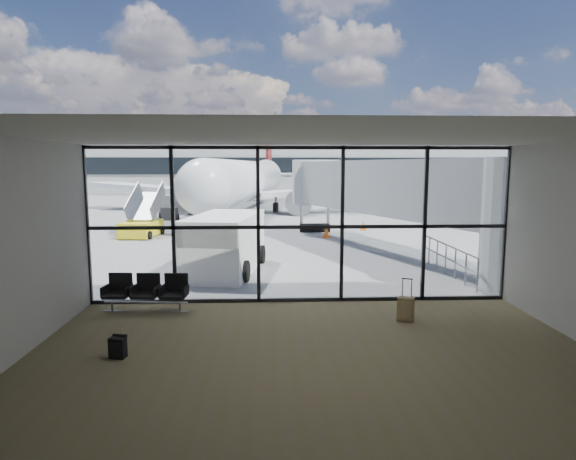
{
  "coord_description": "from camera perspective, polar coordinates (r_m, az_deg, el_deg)",
  "views": [
    {
      "loc": [
        -0.93,
        -13.61,
        3.91
      ],
      "look_at": [
        -0.22,
        3.0,
        1.72
      ],
      "focal_mm": 30.0,
      "sensor_mm": 36.0,
      "label": 1
    }
  ],
  "objects": [
    {
      "name": "tree_4",
      "position": [
        87.94,
        -15.78,
        8.12
      ],
      "size": [
        5.61,
        5.61,
        8.07
      ],
      "color": "#382619",
      "rests_on": "ground"
    },
    {
      "name": "traffic_cone_b",
      "position": [
        25.69,
        -4.94,
        -0.63
      ],
      "size": [
        0.42,
        0.42,
        0.59
      ],
      "color": "red",
      "rests_on": "ground"
    },
    {
      "name": "tree_1",
      "position": [
        93.7,
        -26.65,
        7.56
      ],
      "size": [
        5.61,
        5.61,
        8.07
      ],
      "color": "#382619",
      "rests_on": "ground"
    },
    {
      "name": "jet_bridge",
      "position": [
        21.52,
        13.33,
        4.25
      ],
      "size": [
        8.0,
        16.5,
        4.33
      ],
      "color": "#ADB1B3",
      "rests_on": "ground"
    },
    {
      "name": "belt_loader",
      "position": [
        37.42,
        -13.96,
        2.13
      ],
      "size": [
        1.99,
        3.66,
        1.6
      ],
      "rotation": [
        0.0,
        0.0,
        0.25
      ],
      "color": "black",
      "rests_on": "ground"
    },
    {
      "name": "backpack",
      "position": [
        10.73,
        -19.56,
        -12.99
      ],
      "size": [
        0.36,
        0.35,
        0.48
      ],
      "rotation": [
        0.0,
        0.0,
        -0.23
      ],
      "color": "black",
      "rests_on": "ground"
    },
    {
      "name": "seating_row",
      "position": [
        13.76,
        -16.39,
        -6.89
      ],
      "size": [
        2.27,
        0.79,
        1.01
      ],
      "rotation": [
        0.0,
        0.0,
        -0.07
      ],
      "color": "gray",
      "rests_on": "ground"
    },
    {
      "name": "glass_curtain_wall",
      "position": [
        13.74,
        1.46,
        0.56
      ],
      "size": [
        12.1,
        0.12,
        4.5
      ],
      "color": "white",
      "rests_on": "ground"
    },
    {
      "name": "traffic_cone_c",
      "position": [
        30.12,
        8.94,
        0.5
      ],
      "size": [
        0.4,
        0.4,
        0.58
      ],
      "color": "#D5610B",
      "rests_on": "ground"
    },
    {
      "name": "tree_5",
      "position": [
        86.78,
        -11.9,
        8.66
      ],
      "size": [
        6.27,
        6.27,
        9.03
      ],
      "color": "#382619",
      "rests_on": "ground"
    },
    {
      "name": "mobile_stairs",
      "position": [
        28.34,
        -16.94,
        0.44
      ],
      "size": [
        2.13,
        3.58,
        2.4
      ],
      "rotation": [
        0.0,
        0.0,
        -0.12
      ],
      "color": "yellow",
      "rests_on": "ground"
    },
    {
      "name": "ground",
      "position": [
        53.76,
        -1.43,
        3.35
      ],
      "size": [
        220.0,
        220.0,
        0.0
      ],
      "primitive_type": "plane",
      "color": "slate",
      "rests_on": "ground"
    },
    {
      "name": "tree_2",
      "position": [
        91.44,
        -23.21,
        8.16
      ],
      "size": [
        6.27,
        6.27,
        9.03
      ],
      "color": "#382619",
      "rests_on": "ground"
    },
    {
      "name": "far_terminal",
      "position": [
        75.58,
        -2.19,
        7.75
      ],
      "size": [
        80.0,
        12.2,
        11.0
      ],
      "color": "#A3A39F",
      "rests_on": "ground"
    },
    {
      "name": "traffic_cone_a",
      "position": [
        26.69,
        4.59,
        -0.3
      ],
      "size": [
        0.43,
        0.43,
        0.61
      ],
      "color": "#EE570C",
      "rests_on": "ground"
    },
    {
      "name": "suitcase",
      "position": [
        12.69,
        13.76,
        -9.08
      ],
      "size": [
        0.47,
        0.41,
        1.1
      ],
      "rotation": [
        0.0,
        0.0,
        -0.43
      ],
      "color": "olive",
      "rests_on": "ground"
    },
    {
      "name": "apron_railing",
      "position": [
        18.59,
        18.2,
        -2.75
      ],
      "size": [
        0.06,
        5.46,
        1.11
      ],
      "color": "gray",
      "rests_on": "ground"
    },
    {
      "name": "tree_3",
      "position": [
        89.49,
        -19.54,
        7.56
      ],
      "size": [
        4.95,
        4.95,
        7.12
      ],
      "color": "#382619",
      "rests_on": "ground"
    },
    {
      "name": "lounge_shell",
      "position": [
        8.95,
        3.55,
        -0.6
      ],
      "size": [
        12.02,
        8.01,
        4.51
      ],
      "color": "brown",
      "rests_on": "ground"
    },
    {
      "name": "tree_0",
      "position": [
        96.29,
        -29.91,
        6.96
      ],
      "size": [
        4.95,
        4.95,
        7.12
      ],
      "color": "#382619",
      "rests_on": "ground"
    },
    {
      "name": "service_van",
      "position": [
        18.02,
        -7.55,
        -1.53
      ],
      "size": [
        3.0,
        5.18,
        2.13
      ],
      "rotation": [
        0.0,
        0.0,
        -0.16
      ],
      "color": "white",
      "rests_on": "ground"
    },
    {
      "name": "airliner",
      "position": [
        42.67,
        -4.78,
        5.83
      ],
      "size": [
        29.16,
        33.94,
        8.76
      ],
      "rotation": [
        0.0,
        0.0,
        -0.13
      ],
      "color": "silver",
      "rests_on": "ground"
    }
  ]
}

